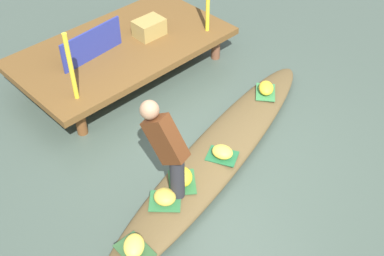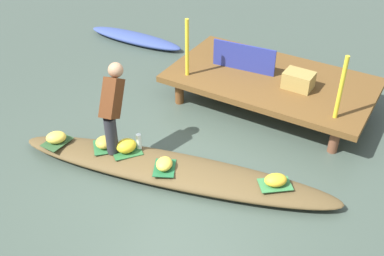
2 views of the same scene
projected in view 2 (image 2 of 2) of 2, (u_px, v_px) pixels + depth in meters
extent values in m
plane|color=#3E4D43|center=(173.00, 176.00, 6.26)|extent=(40.00, 40.00, 0.00)
cube|color=brown|center=(271.00, 80.00, 7.48)|extent=(3.20, 1.80, 0.10)
cylinder|color=brown|center=(179.00, 92.00, 7.64)|extent=(0.14, 0.14, 0.39)
cylinder|color=brown|center=(334.00, 140.00, 6.58)|extent=(0.14, 0.14, 0.39)
cylinder|color=brown|center=(220.00, 58.00, 8.65)|extent=(0.14, 0.14, 0.39)
cylinder|color=brown|center=(360.00, 94.00, 7.59)|extent=(0.14, 0.14, 0.39)
ellipsoid|color=brown|center=(173.00, 170.00, 6.20)|extent=(4.43, 1.67, 0.21)
ellipsoid|color=#394B8D|center=(135.00, 38.00, 9.59)|extent=(2.15, 0.51, 0.18)
cube|color=#2B4F2A|center=(57.00, 142.00, 6.52)|extent=(0.28, 0.39, 0.01)
ellipsoid|color=#F9D34B|center=(56.00, 137.00, 6.47)|extent=(0.34, 0.34, 0.16)
cube|color=#296636|center=(105.00, 146.00, 6.43)|extent=(0.46, 0.46, 0.01)
ellipsoid|color=gold|center=(104.00, 142.00, 6.39)|extent=(0.29, 0.30, 0.15)
cube|color=#357740|center=(275.00, 184.00, 5.80)|extent=(0.48, 0.45, 0.01)
ellipsoid|color=gold|center=(276.00, 180.00, 5.76)|extent=(0.35, 0.34, 0.15)
cube|color=#296231|center=(127.00, 151.00, 6.35)|extent=(0.48, 0.49, 0.01)
ellipsoid|color=yellow|center=(126.00, 146.00, 6.29)|extent=(0.34, 0.35, 0.18)
cube|color=#1F5E34|center=(165.00, 168.00, 6.06)|extent=(0.40, 0.44, 0.01)
ellipsoid|color=yellow|center=(164.00, 164.00, 6.02)|extent=(0.28, 0.31, 0.14)
cylinder|color=#28282D|center=(111.00, 135.00, 6.19)|extent=(0.16, 0.16, 0.55)
cube|color=#502812|center=(112.00, 98.00, 6.00)|extent=(0.29, 0.53, 0.59)
sphere|color=#9E7556|center=(116.00, 70.00, 5.96)|extent=(0.20, 0.20, 0.20)
cylinder|color=silver|center=(139.00, 142.00, 6.34)|extent=(0.07, 0.07, 0.23)
cube|color=navy|center=(244.00, 58.00, 7.53)|extent=(1.04, 0.13, 0.45)
cylinder|color=yellow|center=(187.00, 48.00, 7.25)|extent=(0.06, 0.06, 0.94)
cylinder|color=yellow|center=(341.00, 88.00, 6.26)|extent=(0.06, 0.06, 0.94)
cube|color=#9F8442|center=(299.00, 80.00, 7.12)|extent=(0.45, 0.33, 0.26)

